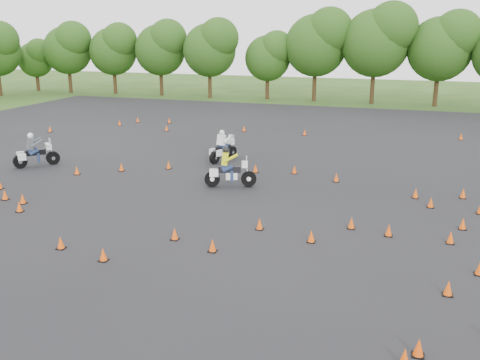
{
  "coord_description": "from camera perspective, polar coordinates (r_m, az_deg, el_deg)",
  "views": [
    {
      "loc": [
        7.03,
        -17.58,
        7.64
      ],
      "look_at": [
        0.0,
        4.0,
        1.2
      ],
      "focal_mm": 40.0,
      "sensor_mm": 36.0,
      "label": 1
    }
  ],
  "objects": [
    {
      "name": "ground",
      "position": [
        20.42,
        -3.5,
        -6.16
      ],
      "size": [
        140.0,
        140.0,
        0.0
      ],
      "primitive_type": "plane",
      "color": "#2D5119",
      "rests_on": "ground"
    },
    {
      "name": "asphalt_pad",
      "position": [
        25.76,
        1.38,
        -1.4
      ],
      "size": [
        62.0,
        62.0,
        0.0
      ],
      "primitive_type": "plane",
      "color": "black",
      "rests_on": "ground"
    },
    {
      "name": "treeline",
      "position": [
        53.42,
        13.04,
        12.24
      ],
      "size": [
        86.82,
        32.41,
        10.87
      ],
      "color": "#244714",
      "rests_on": "ground"
    },
    {
      "name": "traffic_cones",
      "position": [
        24.38,
        1.94,
        -1.86
      ],
      "size": [
        36.64,
        33.17,
        0.45
      ],
      "color": "#EF500A",
      "rests_on": "asphalt_pad"
    },
    {
      "name": "rider_grey",
      "position": [
        32.74,
        -20.97,
        3.08
      ],
      "size": [
        2.31,
        2.44,
        1.98
      ],
      "primitive_type": null,
      "rotation": [
        0.0,
        0.0,
        0.84
      ],
      "color": "#464B4F",
      "rests_on": "ground"
    },
    {
      "name": "rider_yellow",
      "position": [
        26.48,
        -1.03,
        1.33
      ],
      "size": [
        2.72,
        1.6,
        2.01
      ],
      "primitive_type": null,
      "rotation": [
        0.0,
        0.0,
        0.33
      ],
      "color": "#C3C611",
      "rests_on": "ground"
    },
    {
      "name": "rider_white",
      "position": [
        31.85,
        -1.81,
        3.73
      ],
      "size": [
        1.43,
        2.59,
        1.91
      ],
      "primitive_type": null,
      "rotation": [
        0.0,
        0.0,
        1.28
      ],
      "color": "white",
      "rests_on": "ground"
    }
  ]
}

